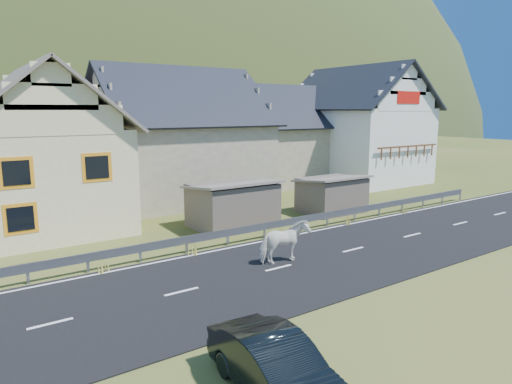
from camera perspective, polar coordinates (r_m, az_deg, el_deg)
ground at (r=19.99m, az=12.04°, el=-7.17°), size 160.00×160.00×0.00m
road at (r=19.99m, az=12.04°, el=-7.11°), size 60.00×7.00×0.04m
lane_markings at (r=19.98m, az=12.05°, el=-7.04°), size 60.00×6.60×0.01m
guardrail at (r=22.42m, az=5.24°, el=-3.59°), size 28.10×0.09×0.75m
shed_left at (r=23.38m, az=-2.96°, el=-1.63°), size 4.30×3.30×2.40m
shed_right at (r=26.97m, az=9.43°, el=-0.39°), size 3.80×2.90×2.20m
house_cream at (r=25.34m, az=-25.66°, el=5.73°), size 7.80×9.80×8.30m
house_stone_a at (r=30.88m, az=-9.84°, el=7.72°), size 10.80×9.80×8.90m
house_stone_b at (r=37.83m, az=2.83°, el=7.69°), size 9.80×8.80×8.10m
house_white at (r=39.63m, az=12.52°, el=8.77°), size 8.80×10.80×9.70m
mountain at (r=195.63m, az=-28.83°, el=1.33°), size 440.00×280.00×260.00m
horse at (r=17.75m, az=3.57°, el=-6.27°), size 1.05×2.02×1.65m
car at (r=10.08m, az=2.62°, el=-21.15°), size 1.65×4.04×1.30m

